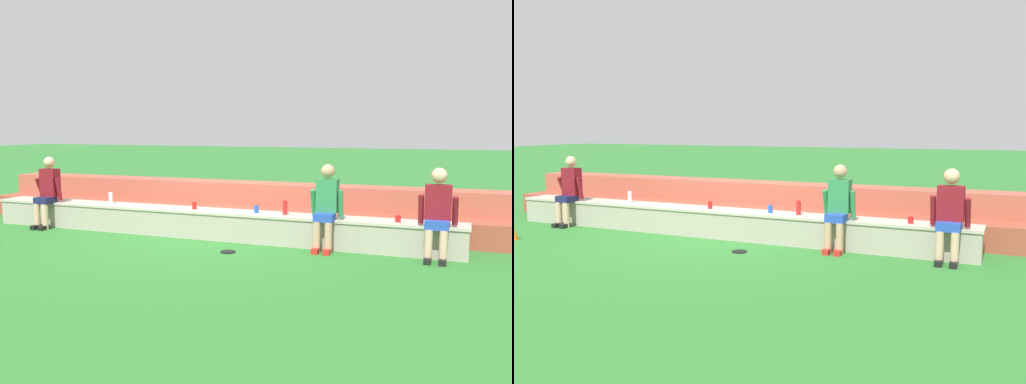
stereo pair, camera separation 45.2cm
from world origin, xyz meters
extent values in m
plane|color=#2D752D|center=(0.00, 0.00, 0.00)|extent=(80.00, 80.00, 0.00)
cube|color=#A8A08E|center=(0.00, 0.26, 0.23)|extent=(8.49, 0.52, 0.47)
cube|color=#BCB39F|center=(0.00, 0.26, 0.45)|extent=(8.53, 0.56, 0.04)
cube|color=#9F4834|center=(0.00, 1.12, 0.20)|extent=(10.51, 0.64, 0.40)
cube|color=#AC5541|center=(0.00, 1.76, 0.40)|extent=(10.51, 0.64, 0.81)
cylinder|color=#DBAD89|center=(-3.19, -0.20, 0.23)|extent=(0.11, 0.11, 0.47)
cylinder|color=#DBAD89|center=(-3.01, -0.20, 0.23)|extent=(0.11, 0.11, 0.47)
cube|color=black|center=(-3.19, -0.24, 0.04)|extent=(0.10, 0.22, 0.08)
cube|color=black|center=(-3.01, -0.24, 0.04)|extent=(0.10, 0.22, 0.08)
cube|color=#191E47|center=(-3.10, -0.07, 0.52)|extent=(0.30, 0.31, 0.12)
cube|color=maroon|center=(-3.10, 0.07, 0.84)|extent=(0.33, 0.20, 0.52)
sphere|color=#DBAD89|center=(-3.10, 0.07, 1.22)|extent=(0.20, 0.20, 0.20)
cylinder|color=maroon|center=(-3.31, 0.05, 0.72)|extent=(0.08, 0.23, 0.42)
cylinder|color=maroon|center=(-2.88, 0.05, 0.72)|extent=(0.08, 0.15, 0.43)
cylinder|color=tan|center=(2.12, -0.17, 0.23)|extent=(0.11, 0.11, 0.47)
cylinder|color=tan|center=(2.29, -0.17, 0.23)|extent=(0.11, 0.11, 0.47)
cube|color=red|center=(2.12, -0.21, 0.04)|extent=(0.10, 0.22, 0.08)
cube|color=red|center=(2.29, -0.21, 0.04)|extent=(0.10, 0.22, 0.08)
cube|color=#2347B2|center=(2.21, -0.06, 0.52)|extent=(0.29, 0.28, 0.12)
cube|color=#2D7F47|center=(2.21, 0.10, 0.83)|extent=(0.32, 0.20, 0.51)
sphere|color=tan|center=(2.21, 0.10, 1.21)|extent=(0.21, 0.21, 0.21)
cylinder|color=#2D7F47|center=(1.99, 0.08, 0.72)|extent=(0.08, 0.20, 0.43)
cylinder|color=#2D7F47|center=(2.42, 0.08, 0.72)|extent=(0.08, 0.15, 0.43)
cylinder|color=#DBAD89|center=(3.72, -0.21, 0.23)|extent=(0.11, 0.11, 0.47)
cylinder|color=#DBAD89|center=(3.91, -0.21, 0.23)|extent=(0.11, 0.11, 0.47)
cube|color=black|center=(3.72, -0.25, 0.04)|extent=(0.10, 0.22, 0.08)
cube|color=black|center=(3.91, -0.25, 0.04)|extent=(0.10, 0.22, 0.08)
cube|color=#2347B2|center=(3.81, -0.08, 0.52)|extent=(0.32, 0.32, 0.12)
cube|color=maroon|center=(3.81, 0.05, 0.82)|extent=(0.36, 0.20, 0.49)
sphere|color=#DBAD89|center=(3.81, 0.05, 1.20)|extent=(0.22, 0.22, 0.22)
cylinder|color=maroon|center=(3.59, 0.03, 0.71)|extent=(0.08, 0.16, 0.43)
cylinder|color=maroon|center=(4.04, 0.03, 0.71)|extent=(0.08, 0.21, 0.42)
cylinder|color=silver|center=(-1.91, 0.30, 0.58)|extent=(0.07, 0.07, 0.22)
cylinder|color=red|center=(-1.91, 0.30, 0.70)|extent=(0.04, 0.04, 0.02)
cylinder|color=red|center=(1.47, 0.26, 0.58)|extent=(0.08, 0.08, 0.21)
cylinder|color=red|center=(1.47, 0.26, 0.70)|extent=(0.05, 0.05, 0.02)
cylinder|color=red|center=(3.25, 0.21, 0.53)|extent=(0.08, 0.08, 0.10)
cylinder|color=blue|center=(0.98, 0.26, 0.54)|extent=(0.08, 0.08, 0.13)
cylinder|color=red|center=(-0.16, 0.25, 0.54)|extent=(0.08, 0.08, 0.13)
cylinder|color=black|center=(0.87, -0.64, 0.01)|extent=(0.23, 0.23, 0.02)
camera|label=1|loc=(4.14, -7.88, 1.88)|focal=37.78mm
camera|label=2|loc=(4.56, -7.70, 1.88)|focal=37.78mm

